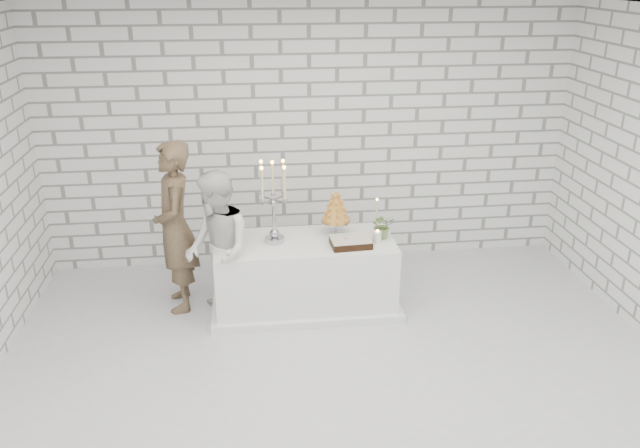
{
  "coord_description": "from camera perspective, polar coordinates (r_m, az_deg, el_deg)",
  "views": [
    {
      "loc": [
        -0.7,
        -4.47,
        3.32
      ],
      "look_at": [
        -0.06,
        1.0,
        1.05
      ],
      "focal_mm": 35.38,
      "sensor_mm": 36.0,
      "label": 1
    }
  ],
  "objects": [
    {
      "name": "flowers",
      "position": [
        6.39,
        5.71,
        -0.15
      ],
      "size": [
        0.24,
        0.21,
        0.26
      ],
      "primitive_type": "imported",
      "rotation": [
        0.0,
        0.0,
        -0.03
      ],
      "color": "#4C692E",
      "rests_on": "cake_table"
    },
    {
      "name": "groom",
      "position": [
        6.48,
        -12.96,
        -0.29
      ],
      "size": [
        0.52,
        0.7,
        1.77
      ],
      "primitive_type": "imported",
      "rotation": [
        0.0,
        0.0,
        -1.41
      ],
      "color": "#4E3C2B",
      "rests_on": "ground"
    },
    {
      "name": "chocolate_cake",
      "position": [
        6.22,
        2.79,
        -1.64
      ],
      "size": [
        0.41,
        0.3,
        0.08
      ],
      "primitive_type": "cube",
      "rotation": [
        0.0,
        0.0,
        0.07
      ],
      "color": "black",
      "rests_on": "cake_table"
    },
    {
      "name": "ceiling",
      "position": [
        4.53,
        2.3,
        18.33
      ],
      "size": [
        6.0,
        5.0,
        0.01
      ],
      "primitive_type": "cube",
      "color": "white",
      "rests_on": "ground"
    },
    {
      "name": "wall_front",
      "position": [
        2.77,
        10.24,
        -19.13
      ],
      "size": [
        6.0,
        0.01,
        3.0
      ],
      "primitive_type": "cube",
      "color": "white",
      "rests_on": "ground"
    },
    {
      "name": "pillar_candle",
      "position": [
        6.3,
        5.21,
        -1.19
      ],
      "size": [
        0.08,
        0.08,
        0.12
      ],
      "primitive_type": "cylinder",
      "rotation": [
        0.0,
        0.0,
        0.04
      ],
      "color": "white",
      "rests_on": "cake_table"
    },
    {
      "name": "candelabra",
      "position": [
        6.17,
        -4.23,
        1.97
      ],
      "size": [
        0.35,
        0.35,
        0.85
      ],
      "primitive_type": null,
      "rotation": [
        0.0,
        0.0,
        -0.01
      ],
      "color": "#A8A7B2",
      "rests_on": "cake_table"
    },
    {
      "name": "extra_taper",
      "position": [
        6.59,
        5.14,
        0.84
      ],
      "size": [
        0.07,
        0.07,
        0.32
      ],
      "primitive_type": "cylinder",
      "rotation": [
        0.0,
        0.0,
        -0.16
      ],
      "color": "beige",
      "rests_on": "cake_table"
    },
    {
      "name": "ground",
      "position": [
        5.61,
        1.82,
        -13.91
      ],
      "size": [
        6.0,
        5.0,
        0.01
      ],
      "primitive_type": "cube",
      "color": "silver",
      "rests_on": "ground"
    },
    {
      "name": "cake_table",
      "position": [
        6.5,
        -1.36,
        -4.55
      ],
      "size": [
        1.8,
        0.8,
        0.75
      ],
      "primitive_type": "cube",
      "color": "white",
      "rests_on": "ground"
    },
    {
      "name": "wall_back",
      "position": [
        7.23,
        -0.95,
        7.82
      ],
      "size": [
        6.0,
        0.01,
        3.0
      ],
      "primitive_type": "cube",
      "color": "white",
      "rests_on": "ground"
    },
    {
      "name": "croquembouche",
      "position": [
        6.41,
        1.44,
        1.03
      ],
      "size": [
        0.39,
        0.39,
        0.47
      ],
      "primitive_type": null,
      "rotation": [
        0.0,
        0.0,
        0.33
      ],
      "color": "#B66E23",
      "rests_on": "cake_table"
    },
    {
      "name": "bride",
      "position": [
        6.15,
        -9.23,
        -2.34
      ],
      "size": [
        0.76,
        0.88,
        1.56
      ],
      "primitive_type": "imported",
      "rotation": [
        0.0,
        0.0,
        -1.31
      ],
      "color": "silver",
      "rests_on": "ground"
    }
  ]
}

